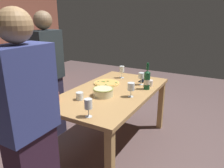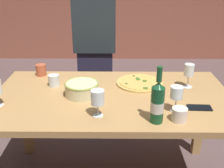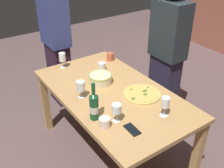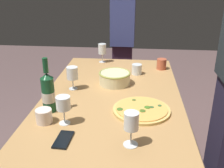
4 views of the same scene
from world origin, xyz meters
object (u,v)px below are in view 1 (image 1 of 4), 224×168
object	(u,v)px
cell_phone	(143,81)
person_host	(28,128)
wine_bottle	(147,80)
cup_ceramic	(149,83)
wine_glass_by_bottle	(88,105)
wine_glass_far_right	(122,70)
cup_spare	(80,96)
cup_amber	(56,97)
pizza	(107,83)
serving_bowl	(103,92)
wine_glass_far_left	(141,76)
wine_glass_near_pizza	(131,87)
person_guest_left	(48,76)
dining_table	(112,98)

from	to	relation	value
cell_phone	person_host	distance (m)	1.75
wine_bottle	cup_ceramic	size ratio (longest dim) A/B	3.71
wine_glass_by_bottle	wine_glass_far_right	world-z (taller)	wine_glass_far_right
wine_glass_far_right	cup_spare	distance (m)	0.96
cup_amber	pizza	bearing A→B (deg)	-12.62
serving_bowl	wine_glass_by_bottle	bearing A→B (deg)	-162.73
wine_bottle	wine_glass_far_left	xyz separation A→B (m)	(0.13, 0.12, -0.00)
pizza	wine_glass_near_pizza	size ratio (longest dim) A/B	2.09
wine_glass_far_left	cup_ceramic	size ratio (longest dim) A/B	1.82
person_host	person_guest_left	world-z (taller)	person_guest_left
wine_glass_far_left	cup_spare	size ratio (longest dim) A/B	1.95
wine_bottle	wine_glass_near_pizza	world-z (taller)	wine_bottle
cup_ceramic	cup_spare	bearing A→B (deg)	148.54
wine_glass_near_pizza	pizza	bearing A→B (deg)	59.50
cup_amber	cup_spare	distance (m)	0.25
pizza	cup_ceramic	size ratio (longest dim) A/B	3.86
pizza	person_host	distance (m)	1.42
cup_amber	wine_glass_near_pizza	bearing A→B (deg)	-53.08
wine_glass_far_right	person_host	distance (m)	1.75
wine_glass_far_left	serving_bowl	bearing A→B (deg)	159.39
dining_table	wine_bottle	bearing A→B (deg)	-53.91
wine_glass_far_left	wine_glass_far_right	world-z (taller)	wine_glass_far_right
wine_glass_far_right	cup_amber	xyz separation A→B (m)	(-1.10, 0.22, -0.07)
person_guest_left	person_host	bearing A→B (deg)	-61.59
cup_amber	cell_phone	world-z (taller)	cup_amber
dining_table	serving_bowl	bearing A→B (deg)	-179.72
cup_spare	person_host	bearing A→B (deg)	-168.88
wine_glass_far_right	cup_ceramic	bearing A→B (deg)	-108.60
person_host	cup_ceramic	bearing A→B (deg)	-11.71
cup_ceramic	cup_amber	bearing A→B (deg)	143.59
wine_glass_by_bottle	cup_amber	xyz separation A→B (m)	(0.14, 0.52, -0.07)
serving_bowl	cup_amber	xyz separation A→B (m)	(-0.36, 0.36, -0.01)
pizza	wine_glass_far_right	distance (m)	0.36
wine_glass_far_left	cup_ceramic	world-z (taller)	wine_glass_far_left
wine_glass_near_pizza	wine_glass_by_bottle	xyz separation A→B (m)	(-0.62, 0.12, 0.00)
person_guest_left	wine_bottle	bearing A→B (deg)	8.10
wine_glass_far_right	cup_amber	world-z (taller)	wine_glass_far_right
dining_table	cell_phone	size ratio (longest dim) A/B	11.11
wine_glass_far_left	cup_amber	bearing A→B (deg)	148.25
cell_phone	wine_bottle	bearing A→B (deg)	-58.08
pizza	wine_glass_near_pizza	xyz separation A→B (m)	(-0.28, -0.47, 0.10)
wine_bottle	wine_glass_near_pizza	distance (m)	0.33
wine_bottle	wine_glass_by_bottle	xyz separation A→B (m)	(-0.95, 0.18, -0.01)
person_guest_left	wine_glass_far_left	bearing A→B (deg)	15.83
pizza	person_guest_left	distance (m)	0.76
dining_table	pizza	bearing A→B (deg)	43.89
wine_bottle	wine_glass_far_left	distance (m)	0.18
pizza	person_guest_left	world-z (taller)	person_guest_left
cup_spare	wine_glass_far_left	bearing A→B (deg)	-25.26
cup_ceramic	person_guest_left	xyz separation A→B (m)	(-0.54, 1.19, 0.06)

